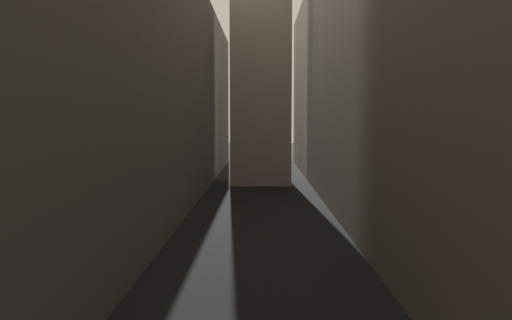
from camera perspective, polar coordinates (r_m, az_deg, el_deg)
ground_plane at (r=39.54m, az=0.43°, el=-6.34°), size 264.00×264.00×0.00m
building_block_left at (r=42.39m, az=-14.46°, el=7.84°), size 10.61×108.00×20.04m
building_block_right at (r=42.85m, az=17.29°, el=9.68°), size 13.47×108.00×22.94m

